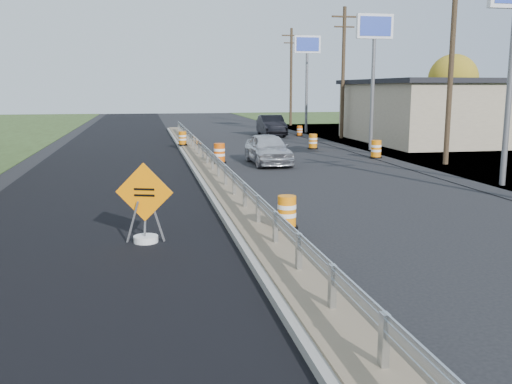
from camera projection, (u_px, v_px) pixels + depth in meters
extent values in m
plane|color=black|center=(245.00, 214.00, 16.85)|extent=(140.00, 140.00, 0.00)
cube|color=black|center=(110.00, 171.00, 25.67)|extent=(7.20, 120.00, 0.01)
cube|color=gray|center=(213.00, 172.00, 24.55)|extent=(1.60, 55.00, 0.18)
cube|color=brown|center=(213.00, 170.00, 24.53)|extent=(1.25, 55.00, 0.05)
cube|color=silver|center=(384.00, 340.00, 7.09)|extent=(0.10, 0.15, 0.70)
cube|color=silver|center=(332.00, 286.00, 9.02)|extent=(0.10, 0.15, 0.70)
cube|color=silver|center=(299.00, 251.00, 10.95)|extent=(0.10, 0.15, 0.70)
cube|color=silver|center=(275.00, 227.00, 12.88)|extent=(0.10, 0.15, 0.70)
cube|color=silver|center=(258.00, 209.00, 14.81)|extent=(0.10, 0.15, 0.70)
cube|color=silver|center=(245.00, 195.00, 16.74)|extent=(0.10, 0.15, 0.70)
cube|color=silver|center=(234.00, 184.00, 18.67)|extent=(0.10, 0.15, 0.70)
cube|color=silver|center=(226.00, 175.00, 20.60)|extent=(0.10, 0.15, 0.70)
cube|color=silver|center=(218.00, 167.00, 22.54)|extent=(0.10, 0.15, 0.70)
cube|color=silver|center=(212.00, 161.00, 24.47)|extent=(0.10, 0.15, 0.70)
cube|color=silver|center=(207.00, 156.00, 26.40)|extent=(0.10, 0.15, 0.70)
cube|color=silver|center=(203.00, 151.00, 28.33)|extent=(0.10, 0.15, 0.70)
cube|color=silver|center=(199.00, 147.00, 30.26)|extent=(0.10, 0.15, 0.70)
cube|color=silver|center=(196.00, 144.00, 32.19)|extent=(0.10, 0.15, 0.70)
cube|color=silver|center=(193.00, 141.00, 34.12)|extent=(0.10, 0.15, 0.70)
cube|color=silver|center=(190.00, 138.00, 36.05)|extent=(0.10, 0.15, 0.70)
cube|color=silver|center=(188.00, 135.00, 37.98)|extent=(0.10, 0.15, 0.70)
cube|color=silver|center=(185.00, 133.00, 39.91)|extent=(0.10, 0.15, 0.70)
cube|color=silver|center=(183.00, 131.00, 41.84)|extent=(0.10, 0.15, 0.70)
cube|color=silver|center=(182.00, 129.00, 43.77)|extent=(0.10, 0.15, 0.70)
cube|color=silver|center=(180.00, 127.00, 45.70)|extent=(0.10, 0.15, 0.70)
cube|color=silver|center=(178.00, 126.00, 47.63)|extent=(0.10, 0.15, 0.70)
cube|color=silver|center=(210.00, 154.00, 25.40)|extent=(0.04, 46.00, 0.34)
cube|color=silver|center=(210.00, 156.00, 25.41)|extent=(0.06, 46.00, 0.03)
cube|color=silver|center=(210.00, 152.00, 25.38)|extent=(0.06, 46.00, 0.03)
cube|color=tan|center=(491.00, 113.00, 39.78)|extent=(18.00, 12.00, 4.00)
cube|color=black|center=(493.00, 82.00, 39.40)|extent=(18.50, 12.50, 0.30)
cube|color=black|center=(370.00, 120.00, 38.15)|extent=(0.08, 7.20, 2.20)
cylinder|color=slate|center=(509.00, 96.00, 21.12)|extent=(0.22, 0.22, 6.80)
cylinder|color=slate|center=(372.00, 93.00, 33.67)|extent=(0.22, 0.22, 6.80)
cube|color=white|center=(375.00, 26.00, 32.99)|extent=(2.20, 0.25, 1.40)
cube|color=#263FB2|center=(375.00, 26.00, 32.99)|extent=(1.90, 0.30, 1.10)
cylinder|color=slate|center=(307.00, 92.00, 47.19)|extent=(0.22, 0.22, 6.80)
cube|color=white|center=(307.00, 44.00, 46.51)|extent=(2.20, 0.25, 1.40)
cube|color=#263FB2|center=(307.00, 44.00, 46.51)|extent=(1.90, 0.30, 1.10)
cylinder|color=#473523|center=(451.00, 66.00, 26.87)|extent=(0.26, 0.26, 9.40)
cylinder|color=#473523|center=(343.00, 74.00, 41.35)|extent=(0.26, 0.26, 9.40)
cube|color=#473523|center=(345.00, 17.00, 40.64)|extent=(1.90, 0.12, 0.12)
cube|color=#473523|center=(344.00, 27.00, 40.76)|extent=(1.50, 0.10, 0.10)
cylinder|color=#473523|center=(291.00, 78.00, 55.83)|extent=(0.26, 0.26, 9.40)
cube|color=#473523|center=(291.00, 35.00, 55.12)|extent=(1.90, 0.12, 0.12)
cube|color=#473523|center=(291.00, 43.00, 55.24)|extent=(1.50, 0.10, 0.10)
cylinder|color=#473523|center=(451.00, 111.00, 54.32)|extent=(0.36, 0.36, 3.08)
sphere|color=#AB8424|center=(453.00, 79.00, 53.78)|extent=(4.62, 4.62, 4.62)
cylinder|color=white|center=(146.00, 239.00, 13.71)|extent=(0.59, 0.59, 0.17)
cube|color=slate|center=(133.00, 222.00, 13.58)|extent=(0.34, 0.15, 1.01)
cube|color=slate|center=(158.00, 221.00, 13.69)|extent=(0.34, 0.15, 1.01)
cube|color=slate|center=(145.00, 221.00, 13.69)|extent=(0.12, 0.26, 1.03)
cube|color=orange|center=(144.00, 192.00, 13.51)|extent=(1.35, 0.47, 1.41)
cube|color=black|center=(144.00, 189.00, 13.47)|extent=(0.48, 0.16, 0.05)
cube|color=black|center=(144.00, 195.00, 13.50)|extent=(0.48, 0.16, 0.05)
cylinder|color=black|center=(287.00, 227.00, 14.13)|extent=(0.57, 0.57, 0.08)
cylinder|color=orange|center=(287.00, 212.00, 14.06)|extent=(0.45, 0.45, 0.79)
cylinder|color=white|center=(287.00, 206.00, 14.04)|extent=(0.47, 0.47, 0.10)
cylinder|color=white|center=(287.00, 215.00, 14.08)|extent=(0.47, 0.47, 0.10)
cylinder|color=black|center=(220.00, 162.00, 26.45)|extent=(0.63, 0.63, 0.08)
cylinder|color=#DE5109|center=(219.00, 153.00, 26.37)|extent=(0.51, 0.51, 0.89)
cylinder|color=white|center=(219.00, 150.00, 26.34)|extent=(0.52, 0.52, 0.12)
cylinder|color=white|center=(219.00, 155.00, 26.38)|extent=(0.52, 0.52, 0.12)
cylinder|color=black|center=(183.00, 145.00, 34.82)|extent=(0.58, 0.58, 0.08)
cylinder|color=orange|center=(183.00, 138.00, 34.75)|extent=(0.46, 0.46, 0.81)
cylinder|color=white|center=(182.00, 136.00, 34.72)|extent=(0.48, 0.48, 0.11)
cylinder|color=white|center=(183.00, 139.00, 34.76)|extent=(0.48, 0.48, 0.11)
cylinder|color=black|center=(376.00, 158.00, 30.25)|extent=(0.66, 0.66, 0.09)
cylinder|color=orange|center=(376.00, 149.00, 30.17)|extent=(0.53, 0.53, 0.92)
cylinder|color=white|center=(376.00, 146.00, 30.14)|extent=(0.54, 0.54, 0.12)
cylinder|color=white|center=(376.00, 151.00, 30.18)|extent=(0.54, 0.54, 0.12)
cylinder|color=black|center=(313.00, 148.00, 34.91)|extent=(0.63, 0.63, 0.08)
cylinder|color=orange|center=(313.00, 141.00, 34.84)|extent=(0.50, 0.50, 0.88)
cylinder|color=white|center=(313.00, 139.00, 34.81)|extent=(0.52, 0.52, 0.11)
cylinder|color=white|center=(313.00, 143.00, 34.85)|extent=(0.52, 0.52, 0.11)
cylinder|color=black|center=(300.00, 136.00, 44.34)|extent=(0.54, 0.54, 0.07)
cylinder|color=#EF5E0A|center=(300.00, 131.00, 44.28)|extent=(0.44, 0.44, 0.76)
cylinder|color=white|center=(300.00, 129.00, 44.25)|extent=(0.45, 0.45, 0.10)
cylinder|color=white|center=(300.00, 132.00, 44.29)|extent=(0.45, 0.45, 0.10)
imported|color=silver|center=(268.00, 149.00, 27.83)|extent=(1.83, 4.43, 1.50)
imported|color=black|center=(271.00, 126.00, 44.43)|extent=(1.91, 4.94, 1.60)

